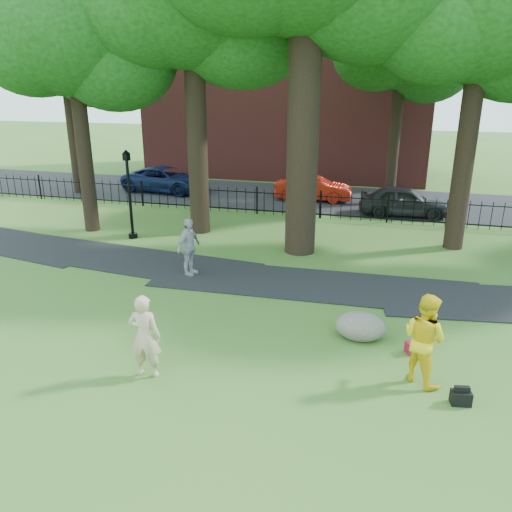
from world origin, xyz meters
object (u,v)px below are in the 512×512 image
(red_sedan, at_px, (313,188))
(woman, at_px, (145,336))
(lamppost, at_px, (130,196))
(boulder, at_px, (361,324))
(man, at_px, (424,339))

(red_sedan, bearing_deg, woman, 175.76)
(woman, distance_m, lamppost, 10.33)
(boulder, bearing_deg, woman, -145.67)
(man, xyz_separation_m, red_sedan, (-4.90, 16.17, -0.33))
(boulder, bearing_deg, red_sedan, 103.66)
(boulder, xyz_separation_m, red_sedan, (-3.55, 14.60, 0.30))
(woman, bearing_deg, lamppost, -66.62)
(boulder, distance_m, lamppost, 11.26)
(woman, height_order, red_sedan, woman)
(man, height_order, red_sedan, man)
(boulder, xyz_separation_m, lamppost, (-9.42, 6.01, 1.37))
(man, bearing_deg, red_sedan, -32.71)
(woman, relative_size, man, 0.94)
(boulder, relative_size, red_sedan, 0.30)
(lamppost, height_order, red_sedan, lamppost)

